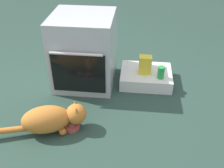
{
  "coord_description": "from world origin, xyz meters",
  "views": [
    {
      "loc": [
        0.42,
        -1.72,
        1.48
      ],
      "look_at": [
        0.22,
        0.08,
        0.25
      ],
      "focal_mm": 41.85,
      "sensor_mm": 36.0,
      "label": 1
    }
  ],
  "objects_px": {
    "food_bowl": "(71,125)",
    "cat": "(51,119)",
    "pantry_cabinet": "(146,77)",
    "soda_can": "(161,72)",
    "snack_bag": "(145,65)",
    "oven": "(84,51)"
  },
  "relations": [
    {
      "from": "food_bowl",
      "to": "snack_bag",
      "type": "bearing_deg",
      "value": 51.02
    },
    {
      "from": "soda_can",
      "to": "snack_bag",
      "type": "height_order",
      "value": "snack_bag"
    },
    {
      "from": "food_bowl",
      "to": "soda_can",
      "type": "height_order",
      "value": "soda_can"
    },
    {
      "from": "food_bowl",
      "to": "pantry_cabinet",
      "type": "bearing_deg",
      "value": 51.18
    },
    {
      "from": "soda_can",
      "to": "food_bowl",
      "type": "bearing_deg",
      "value": -138.85
    },
    {
      "from": "pantry_cabinet",
      "to": "food_bowl",
      "type": "height_order",
      "value": "pantry_cabinet"
    },
    {
      "from": "oven",
      "to": "pantry_cabinet",
      "type": "xyz_separation_m",
      "value": [
        0.61,
        0.05,
        -0.28
      ]
    },
    {
      "from": "pantry_cabinet",
      "to": "cat",
      "type": "xyz_separation_m",
      "value": [
        -0.73,
        -0.78,
        0.06
      ]
    },
    {
      "from": "food_bowl",
      "to": "cat",
      "type": "xyz_separation_m",
      "value": [
        -0.14,
        -0.05,
        0.1
      ]
    },
    {
      "from": "food_bowl",
      "to": "cat",
      "type": "bearing_deg",
      "value": -162.02
    },
    {
      "from": "pantry_cabinet",
      "to": "snack_bag",
      "type": "bearing_deg",
      "value": -124.37
    },
    {
      "from": "cat",
      "to": "snack_bag",
      "type": "bearing_deg",
      "value": 28.63
    },
    {
      "from": "oven",
      "to": "cat",
      "type": "height_order",
      "value": "oven"
    },
    {
      "from": "cat",
      "to": "snack_bag",
      "type": "distance_m",
      "value": 1.04
    },
    {
      "from": "pantry_cabinet",
      "to": "soda_can",
      "type": "bearing_deg",
      "value": -37.38
    },
    {
      "from": "food_bowl",
      "to": "soda_can",
      "type": "relative_size",
      "value": 1.09
    },
    {
      "from": "cat",
      "to": "snack_bag",
      "type": "xyz_separation_m",
      "value": [
        0.71,
        0.76,
        0.09
      ]
    },
    {
      "from": "oven",
      "to": "pantry_cabinet",
      "type": "height_order",
      "value": "oven"
    },
    {
      "from": "pantry_cabinet",
      "to": "cat",
      "type": "height_order",
      "value": "cat"
    },
    {
      "from": "pantry_cabinet",
      "to": "soda_can",
      "type": "distance_m",
      "value": 0.21
    },
    {
      "from": "soda_can",
      "to": "snack_bag",
      "type": "bearing_deg",
      "value": 153.79
    },
    {
      "from": "snack_bag",
      "to": "pantry_cabinet",
      "type": "bearing_deg",
      "value": 55.63
    }
  ]
}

